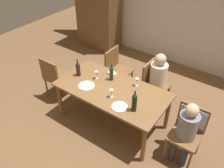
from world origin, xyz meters
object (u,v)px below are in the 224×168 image
Objects in this scene: wine_bottle_tall_green at (111,73)px; person_woman_host at (186,130)px; handbag at (133,91)px; armoire_cabinet at (98,8)px; wine_glass_near_right at (137,81)px; person_man_bearded at (159,78)px; dinner_plate_host at (86,86)px; wine_glass_near_left at (111,92)px; chair_far_right at (153,81)px; wine_bottle_dark_red at (78,69)px; wine_glass_centre at (96,73)px; chair_far_left at (116,67)px; chair_right_end at (190,125)px; dining_table at (112,93)px; wine_bottle_short_olive at (134,102)px; chair_left_end at (55,76)px; dinner_plate_guest_left at (120,107)px.

person_woman_host is at bearing -9.05° from wine_bottle_tall_green.
wine_bottle_tall_green is 1.17× the size of handbag.
armoire_cabinet is 3.03m from wine_glass_near_right.
person_man_bearded is 4.16× the size of dinner_plate_host.
chair_far_right is at bearing 77.92° from wine_glass_near_left.
armoire_cabinet is 2.77m from wine_bottle_tall_green.
handbag is at bearing -90.00° from person_man_bearded.
wine_glass_near_left is at bearing -10.25° from wine_bottle_dark_red.
wine_bottle_tall_green is at bearing -47.14° from armoire_cabinet.
wine_bottle_tall_green reaches higher than handbag.
wine_bottle_tall_green is at bearing 28.62° from wine_glass_centre.
wine_glass_near_right is at bearing 55.30° from chair_far_left.
chair_far_right is 1.00× the size of chair_far_left.
person_man_bearded is at bearing 90.00° from chair_far_right.
chair_far_left is at bearing -41.82° from armoire_cabinet.
chair_right_end and chair_far_right have the same top height.
dining_table is 1.04m from handbag.
chair_far_right is at bearing -90.00° from person_man_bearded.
armoire_cabinet is 2.88m from person_man_bearded.
wine_bottle_tall_green is at bearing -43.09° from person_man_bearded.
wine_bottle_tall_green is 0.91× the size of wine_bottle_short_olive.
wine_glass_near_left is (0.62, -1.04, 0.33)m from chair_far_left.
armoire_cabinet is at bearing 132.40° from dining_table.
person_woman_host is 1.24m from wine_glass_near_left.
wine_glass_near_left and wine_glass_near_right have the same top height.
armoire_cabinet reaches higher than handbag.
chair_left_end is 6.17× the size of wine_glass_near_left.
wine_glass_near_right is at bearing 47.23° from dining_table.
wine_glass_centre is (-1.72, -0.04, 0.27)m from chair_right_end.
person_woman_host reaches higher than chair_far_left.
chair_right_end is 1.08m from wine_glass_near_right.
person_woman_host reaches higher than dinner_plate_guest_left.
wine_bottle_tall_green reaches higher than chair_right_end.
handbag is at bearing -90.00° from chair_far_right.
wine_bottle_tall_green is (-0.16, 0.21, 0.22)m from dining_table.
chair_right_end reaches higher than wine_glass_near_right.
handbag is at bearing -34.84° from armoire_cabinet.
chair_left_end is 3.29× the size of handbag.
handbag is (-0.07, 0.87, -0.56)m from dining_table.
handbag is at bearing 90.00° from chair_far_left.
wine_glass_centre is at bearing 167.84° from dining_table.
wine_bottle_dark_red reaches higher than dinner_plate_host.
chair_right_end is 6.17× the size of wine_glass_near_left.
dining_table is 0.65m from wine_bottle_short_olive.
person_man_bearded is (-0.87, 0.89, 0.03)m from person_woman_host.
dining_table is at bearing -85.12° from handbag.
wine_bottle_tall_green is 0.48m from wine_glass_near_left.
chair_far_left is 0.97m from person_man_bearded.
chair_right_end reaches higher than dinner_plate_host.
wine_bottle_dark_red is 1.16× the size of handbag.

